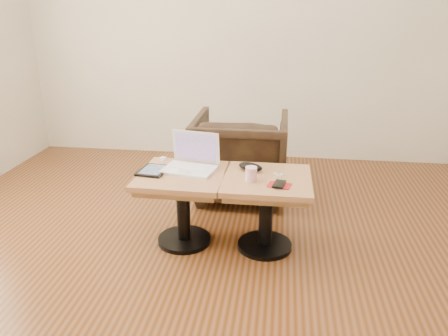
# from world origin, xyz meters

# --- Properties ---
(room_shell) EXTENTS (4.52, 4.52, 2.71)m
(room_shell) POSITION_xyz_m (0.00, 0.00, 1.35)
(room_shell) COLOR #50290F
(room_shell) RESTS_ON ground
(side_table_left) EXTENTS (0.56, 0.56, 0.50)m
(side_table_left) POSITION_xyz_m (-0.27, 0.39, 0.37)
(side_table_left) COLOR black
(side_table_left) RESTS_ON ground
(side_table_right) EXTENTS (0.55, 0.55, 0.50)m
(side_table_right) POSITION_xyz_m (0.28, 0.38, 0.37)
(side_table_right) COLOR black
(side_table_right) RESTS_ON ground
(laptop) EXTENTS (0.37, 0.31, 0.24)m
(laptop) POSITION_xyz_m (-0.22, 0.47, 0.55)
(laptop) COLOR white
(laptop) RESTS_ON side_table_left
(tablet) EXTENTS (0.19, 0.23, 0.02)m
(tablet) POSITION_xyz_m (-0.46, 0.39, 0.51)
(tablet) COLOR black
(tablet) RESTS_ON side_table_left
(charging_adapter) EXTENTS (0.05, 0.05, 0.02)m
(charging_adapter) POSITION_xyz_m (-0.45, 0.61, 0.51)
(charging_adapter) COLOR white
(charging_adapter) RESTS_ON side_table_left
(glasses_case) EXTENTS (0.18, 0.13, 0.05)m
(glasses_case) POSITION_xyz_m (0.16, 0.50, 0.52)
(glasses_case) COLOR black
(glasses_case) RESTS_ON side_table_right
(striped_cup) EXTENTS (0.09, 0.09, 0.09)m
(striped_cup) POSITION_xyz_m (0.18, 0.31, 0.54)
(striped_cup) COLOR pink
(striped_cup) RESTS_ON side_table_right
(earbuds_tangle) EXTENTS (0.08, 0.05, 0.02)m
(earbuds_tangle) POSITION_xyz_m (0.35, 0.43, 0.51)
(earbuds_tangle) COLOR white
(earbuds_tangle) RESTS_ON side_table_right
(phone_on_sleeve) EXTENTS (0.15, 0.13, 0.02)m
(phone_on_sleeve) POSITION_xyz_m (0.36, 0.26, 0.51)
(phone_on_sleeve) COLOR #9B1104
(phone_on_sleeve) RESTS_ON side_table_right
(armchair) EXTENTS (0.74, 0.76, 0.69)m
(armchair) POSITION_xyz_m (0.03, 1.22, 0.35)
(armchair) COLOR black
(armchair) RESTS_ON ground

